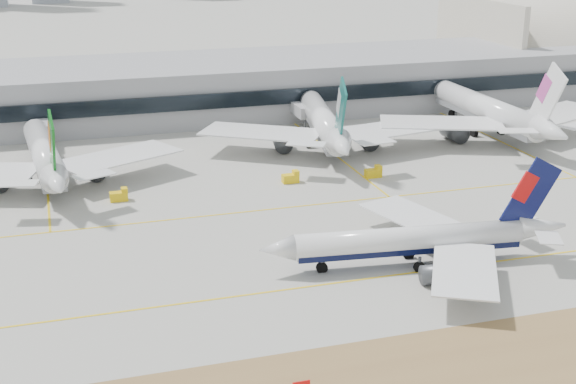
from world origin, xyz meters
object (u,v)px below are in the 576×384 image
object	(u,v)px
widebody_cathay	(325,125)
terminal	(168,89)
widebody_china_air	(491,113)
taxiing_airliner	(420,240)
widebody_eva	(45,157)

from	to	relation	value
widebody_cathay	terminal	bearing A→B (deg)	44.26
widebody_cathay	widebody_china_air	distance (m)	44.89
taxiing_airliner	widebody_eva	distance (m)	84.82
widebody_china_air	taxiing_airliner	bearing A→B (deg)	141.82
widebody_eva	widebody_cathay	bearing A→B (deg)	-87.62
widebody_eva	widebody_china_air	bearing A→B (deg)	-91.40
taxiing_airliner	widebody_cathay	xyz separation A→B (m)	(8.56, 70.67, 1.71)
widebody_eva	widebody_cathay	size ratio (longest dim) A/B	0.94
taxiing_airliner	widebody_china_air	distance (m)	87.13
taxiing_airliner	terminal	distance (m)	119.22
widebody_cathay	widebody_china_air	world-z (taller)	widebody_china_air
taxiing_airliner	widebody_china_air	world-z (taller)	widebody_china_air
widebody_cathay	terminal	size ratio (longest dim) A/B	0.22
taxiing_airliner	terminal	world-z (taller)	taxiing_airliner
widebody_eva	taxiing_airliner	bearing A→B (deg)	-142.18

